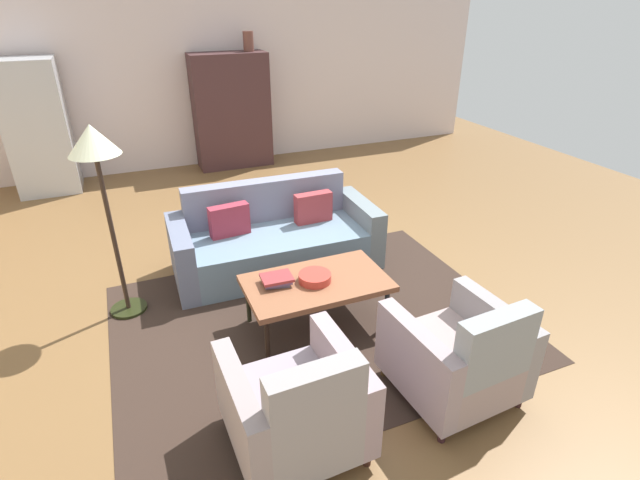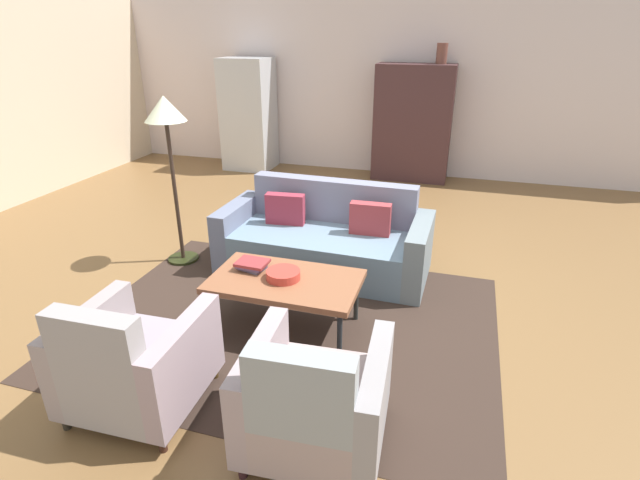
{
  "view_description": "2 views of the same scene",
  "coord_description": "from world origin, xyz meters",
  "px_view_note": "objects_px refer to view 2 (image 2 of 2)",
  "views": [
    {
      "loc": [
        -1.5,
        -3.96,
        2.61
      ],
      "look_at": [
        -0.01,
        -0.4,
        0.63
      ],
      "focal_mm": 27.11,
      "sensor_mm": 36.0,
      "label": 1
    },
    {
      "loc": [
        1.06,
        -3.96,
        2.31
      ],
      "look_at": [
        -0.04,
        -0.31,
        0.63
      ],
      "focal_mm": 27.13,
      "sensor_mm": 36.0,
      "label": 2
    }
  ],
  "objects_px": {
    "couch": "(326,241)",
    "fruit_bowl": "(283,275)",
    "vase_tall": "(442,54)",
    "coffee_table": "(285,283)",
    "refrigerator": "(249,115)",
    "armchair_right": "(313,405)",
    "book_stack": "(252,265)",
    "cabinet": "(413,124)",
    "armchair_left": "(133,366)",
    "floor_lamp": "(167,125)"
  },
  "relations": [
    {
      "from": "armchair_right",
      "to": "fruit_bowl",
      "type": "distance_m",
      "value": 1.33
    },
    {
      "from": "coffee_table",
      "to": "armchair_left",
      "type": "distance_m",
      "value": 1.31
    },
    {
      "from": "coffee_table",
      "to": "refrigerator",
      "type": "relative_size",
      "value": 0.65
    },
    {
      "from": "armchair_right",
      "to": "floor_lamp",
      "type": "height_order",
      "value": "floor_lamp"
    },
    {
      "from": "armchair_right",
      "to": "refrigerator",
      "type": "bearing_deg",
      "value": 113.79
    },
    {
      "from": "couch",
      "to": "fruit_bowl",
      "type": "distance_m",
      "value": 1.2
    },
    {
      "from": "couch",
      "to": "refrigerator",
      "type": "xyz_separation_m",
      "value": [
        -2.37,
        3.38,
        0.64
      ]
    },
    {
      "from": "coffee_table",
      "to": "refrigerator",
      "type": "distance_m",
      "value": 5.17
    },
    {
      "from": "coffee_table",
      "to": "armchair_left",
      "type": "bearing_deg",
      "value": -117.15
    },
    {
      "from": "vase_tall",
      "to": "floor_lamp",
      "type": "xyz_separation_m",
      "value": [
        -2.29,
        -3.79,
        -0.5
      ]
    },
    {
      "from": "vase_tall",
      "to": "coffee_table",
      "type": "bearing_deg",
      "value": -99.47
    },
    {
      "from": "armchair_right",
      "to": "floor_lamp",
      "type": "bearing_deg",
      "value": 132.45
    },
    {
      "from": "vase_tall",
      "to": "cabinet",
      "type": "bearing_deg",
      "value": 179.23
    },
    {
      "from": "armchair_right",
      "to": "book_stack",
      "type": "relative_size",
      "value": 3.34
    },
    {
      "from": "refrigerator",
      "to": "cabinet",
      "type": "bearing_deg",
      "value": 2.14
    },
    {
      "from": "armchair_left",
      "to": "refrigerator",
      "type": "xyz_separation_m",
      "value": [
        -1.77,
        5.74,
        0.58
      ]
    },
    {
      "from": "fruit_bowl",
      "to": "refrigerator",
      "type": "bearing_deg",
      "value": 117.21
    },
    {
      "from": "coffee_table",
      "to": "floor_lamp",
      "type": "bearing_deg",
      "value": 149.88
    },
    {
      "from": "armchair_left",
      "to": "floor_lamp",
      "type": "height_order",
      "value": "floor_lamp"
    },
    {
      "from": "cabinet",
      "to": "armchair_left",
      "type": "bearing_deg",
      "value": -99.98
    },
    {
      "from": "couch",
      "to": "cabinet",
      "type": "bearing_deg",
      "value": -95.63
    },
    {
      "from": "armchair_right",
      "to": "vase_tall",
      "type": "bearing_deg",
      "value": 84.72
    },
    {
      "from": "fruit_bowl",
      "to": "vase_tall",
      "type": "bearing_deg",
      "value": 80.36
    },
    {
      "from": "refrigerator",
      "to": "floor_lamp",
      "type": "height_order",
      "value": "refrigerator"
    },
    {
      "from": "coffee_table",
      "to": "armchair_left",
      "type": "relative_size",
      "value": 1.36
    },
    {
      "from": "coffee_table",
      "to": "refrigerator",
      "type": "bearing_deg",
      "value": 117.35
    },
    {
      "from": "couch",
      "to": "coffee_table",
      "type": "height_order",
      "value": "couch"
    },
    {
      "from": "armchair_right",
      "to": "book_stack",
      "type": "bearing_deg",
      "value": 122.95
    },
    {
      "from": "cabinet",
      "to": "floor_lamp",
      "type": "xyz_separation_m",
      "value": [
        -1.94,
        -3.8,
        0.54
      ]
    },
    {
      "from": "armchair_right",
      "to": "refrigerator",
      "type": "xyz_separation_m",
      "value": [
        -2.97,
        5.74,
        0.58
      ]
    },
    {
      "from": "cabinet",
      "to": "book_stack",
      "type": "bearing_deg",
      "value": -99.27
    },
    {
      "from": "fruit_bowl",
      "to": "floor_lamp",
      "type": "xyz_separation_m",
      "value": [
        -1.5,
        0.88,
        0.95
      ]
    },
    {
      "from": "armchair_right",
      "to": "vase_tall",
      "type": "xyz_separation_m",
      "value": [
        0.18,
        5.84,
        1.6
      ]
    },
    {
      "from": "coffee_table",
      "to": "cabinet",
      "type": "height_order",
      "value": "cabinet"
    },
    {
      "from": "armchair_right",
      "to": "cabinet",
      "type": "bearing_deg",
      "value": 88.15
    },
    {
      "from": "book_stack",
      "to": "couch",
      "type": "bearing_deg",
      "value": 73.74
    },
    {
      "from": "book_stack",
      "to": "floor_lamp",
      "type": "distance_m",
      "value": 1.72
    },
    {
      "from": "refrigerator",
      "to": "book_stack",
      "type": "bearing_deg",
      "value": -65.52
    },
    {
      "from": "fruit_bowl",
      "to": "refrigerator",
      "type": "distance_m",
      "value": 5.16
    },
    {
      "from": "couch",
      "to": "vase_tall",
      "type": "xyz_separation_m",
      "value": [
        0.78,
        3.48,
        1.66
      ]
    },
    {
      "from": "book_stack",
      "to": "armchair_left",
      "type": "bearing_deg",
      "value": -102.55
    },
    {
      "from": "fruit_bowl",
      "to": "vase_tall",
      "type": "distance_m",
      "value": 4.96
    },
    {
      "from": "book_stack",
      "to": "refrigerator",
      "type": "bearing_deg",
      "value": 114.48
    },
    {
      "from": "coffee_table",
      "to": "floor_lamp",
      "type": "distance_m",
      "value": 2.03
    },
    {
      "from": "cabinet",
      "to": "vase_tall",
      "type": "relative_size",
      "value": 6.11
    },
    {
      "from": "cabinet",
      "to": "vase_tall",
      "type": "height_order",
      "value": "vase_tall"
    },
    {
      "from": "armchair_left",
      "to": "cabinet",
      "type": "height_order",
      "value": "cabinet"
    },
    {
      "from": "armchair_right",
      "to": "cabinet",
      "type": "distance_m",
      "value": 5.87
    },
    {
      "from": "coffee_table",
      "to": "armchair_right",
      "type": "xyz_separation_m",
      "value": [
        0.6,
        -1.17,
        -0.07
      ]
    },
    {
      "from": "armchair_right",
      "to": "refrigerator",
      "type": "height_order",
      "value": "refrigerator"
    }
  ]
}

